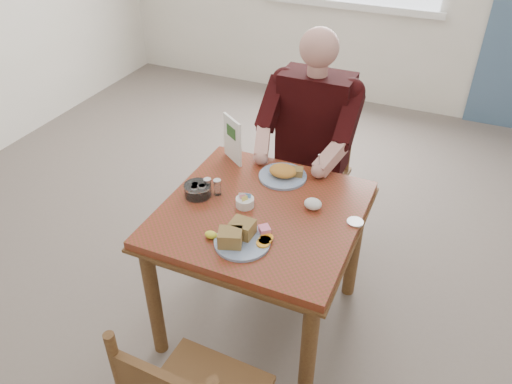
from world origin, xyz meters
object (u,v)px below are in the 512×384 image
at_px(table, 261,228).
at_px(far_plate, 284,173).
at_px(chair_far, 312,173).
at_px(diner, 310,132).
at_px(near_plate, 240,237).

distance_m(table, far_plate, 0.33).
relative_size(chair_far, diner, 0.69).
xyz_separation_m(near_plate, far_plate, (-0.01, 0.54, -0.01)).
bearing_deg(far_plate, near_plate, -88.77).
height_order(table, near_plate, near_plate).
distance_m(table, chair_far, 0.81).
distance_m(table, diner, 0.73).
bearing_deg(diner, near_plate, -89.39).
xyz_separation_m(chair_far, far_plate, (-0.00, -0.50, 0.30)).
bearing_deg(chair_far, diner, -89.99).
bearing_deg(diner, chair_far, 90.01).
bearing_deg(near_plate, diner, 90.61).
relative_size(table, near_plate, 3.20).
relative_size(table, far_plate, 3.14).
relative_size(near_plate, far_plate, 0.98).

